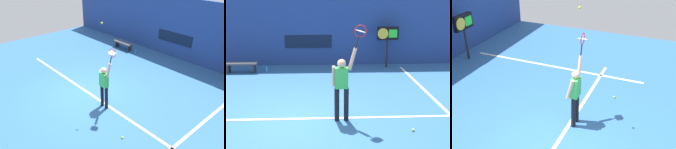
# 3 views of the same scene
# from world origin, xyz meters

# --- Properties ---
(court_sideline) EXTENTS (0.10, 7.00, 0.01)m
(court_sideline) POSITION_xyz_m (4.31, 2.00, 0.01)
(court_sideline) COLOR white
(court_sideline) RESTS_ON ground_plane
(tennis_player) EXTENTS (0.64, 0.31, 1.98)m
(tennis_player) POSITION_xyz_m (1.22, -0.06, 1.01)
(tennis_player) COLOR black
(tennis_player) RESTS_ON ground_plane
(tennis_racket) EXTENTS (0.38, 0.27, 0.63)m
(tennis_racket) POSITION_xyz_m (1.67, -0.06, 2.37)
(tennis_racket) COLOR black
(tennis_ball) EXTENTS (0.07, 0.07, 0.07)m
(tennis_ball) POSITION_xyz_m (1.23, -0.12, 3.33)
(tennis_ball) COLOR #CCE033
(scoreboard_clock) EXTENTS (0.96, 0.20, 1.89)m
(scoreboard_clock) POSITION_xyz_m (3.65, 5.56, 1.49)
(scoreboard_clock) COLOR black
(scoreboard_clock) RESTS_ON ground_plane
(spare_ball) EXTENTS (0.07, 0.07, 0.07)m
(spare_ball) POSITION_xyz_m (2.97, -0.76, 0.03)
(spare_ball) COLOR #CCE033
(spare_ball) RESTS_ON ground_plane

